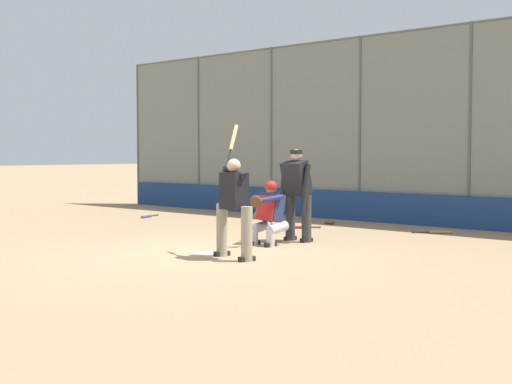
% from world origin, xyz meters
% --- Properties ---
extents(ground_plane, '(160.00, 160.00, 0.00)m').
position_xyz_m(ground_plane, '(0.00, 0.00, 0.00)').
color(ground_plane, '#9E7F5B').
extents(home_plate_marker, '(0.43, 0.43, 0.01)m').
position_xyz_m(home_plate_marker, '(0.00, 0.00, 0.01)').
color(home_plate_marker, white).
rests_on(home_plate_marker, ground_plane).
extents(backstop_fence, '(21.17, 0.08, 4.77)m').
position_xyz_m(backstop_fence, '(-0.00, -6.97, 2.48)').
color(backstop_fence, '#515651').
rests_on(backstop_fence, ground_plane).
extents(padding_wall, '(20.67, 0.18, 0.75)m').
position_xyz_m(padding_wall, '(0.00, -6.87, 0.37)').
color(padding_wall, navy).
rests_on(padding_wall, ground_plane).
extents(batter_at_plate, '(0.95, 0.81, 2.25)m').
position_xyz_m(batter_at_plate, '(-0.67, 0.08, 0.91)').
color(batter_at_plate, gray).
rests_on(batter_at_plate, ground_plane).
extents(catcher_behind_plate, '(0.65, 0.76, 1.23)m').
position_xyz_m(catcher_behind_plate, '(0.04, -1.63, 0.64)').
color(catcher_behind_plate, '#B7B7BC').
rests_on(catcher_behind_plate, ground_plane).
extents(umpire_home, '(0.74, 0.47, 1.83)m').
position_xyz_m(umpire_home, '(-0.03, -2.41, 0.99)').
color(umpire_home, '#333333').
rests_on(umpire_home, ground_plane).
extents(spare_bat_near_backstop, '(0.63, 0.63, 0.07)m').
position_xyz_m(spare_bat_near_backstop, '(1.43, -4.30, 0.03)').
color(spare_bat_near_backstop, black).
rests_on(spare_bat_near_backstop, ground_plane).
extents(spare_bat_by_padding, '(0.67, 0.63, 0.07)m').
position_xyz_m(spare_bat_by_padding, '(-1.47, -5.52, 0.03)').
color(spare_bat_by_padding, black).
rests_on(spare_bat_by_padding, ground_plane).
extents(spare_bat_third_base_side, '(0.30, 0.80, 0.07)m').
position_xyz_m(spare_bat_third_base_side, '(6.23, -3.80, 0.03)').
color(spare_bat_third_base_side, black).
rests_on(spare_bat_third_base_side, ground_plane).
extents(fielding_glove_on_dirt, '(0.28, 0.21, 0.10)m').
position_xyz_m(fielding_glove_on_dirt, '(1.49, -5.62, 0.05)').
color(fielding_glove_on_dirt, brown).
rests_on(fielding_glove_on_dirt, ground_plane).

